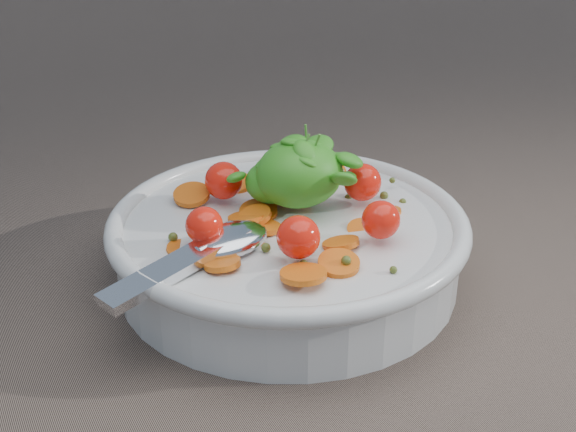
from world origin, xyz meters
name	(u,v)px	position (x,y,z in m)	size (l,w,h in m)	color
ground	(298,289)	(0.00, 0.00, 0.00)	(6.00, 6.00, 0.00)	#7A6557
bowl	(288,241)	(0.00, 0.02, 0.04)	(0.33, 0.30, 0.13)	silver
napkin	(294,199)	(0.08, 0.15, 0.00)	(0.16, 0.14, 0.01)	white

